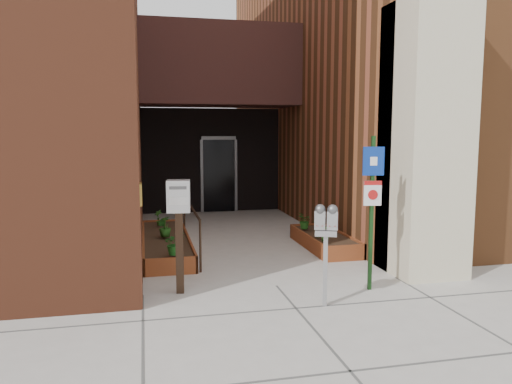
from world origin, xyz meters
TOP-DOWN VIEW (x-y plane):
  - ground at (0.00, 0.00)m, footprint 80.00×80.00m
  - architecture at (-0.18, 6.89)m, footprint 20.00×14.60m
  - planter_left at (-1.55, 2.70)m, footprint 0.90×3.60m
  - planter_right at (1.60, 2.20)m, footprint 0.80×2.20m
  - handrail at (-1.05, 2.65)m, footprint 0.04×3.34m
  - parking_meter at (0.41, -0.98)m, footprint 0.32×0.21m
  - sign_post at (1.31, -0.48)m, footprint 0.31×0.10m
  - payment_dropbox at (-1.46, 0.00)m, footprint 0.36×0.29m
  - shrub_left_a at (-1.47, 1.10)m, footprint 0.42×0.42m
  - shrub_left_b at (-1.61, 2.68)m, footprint 0.25×0.25m
  - shrub_left_c at (-1.56, 2.60)m, footprint 0.31×0.31m
  - shrub_left_d at (-1.65, 3.78)m, footprint 0.26×0.26m
  - shrub_right_a at (1.35, 1.52)m, footprint 0.19×0.19m
  - shrub_right_b at (1.35, 1.89)m, footprint 0.26×0.26m
  - shrub_right_c at (1.35, 2.72)m, footprint 0.33×0.33m

SIDE VIEW (x-z plane):
  - ground at x=0.00m, z-range 0.00..0.00m
  - planter_left at x=-1.55m, z-range -0.02..0.28m
  - planter_right at x=1.60m, z-range -0.02..0.28m
  - shrub_right_a at x=1.35m, z-range 0.30..0.59m
  - shrub_left_b at x=-1.61m, z-range 0.30..0.63m
  - shrub_left_d at x=-1.65m, z-range 0.30..0.65m
  - shrub_right_c at x=1.35m, z-range 0.30..0.65m
  - shrub_right_b at x=1.35m, z-range 0.30..0.68m
  - shrub_left_a at x=-1.47m, z-range 0.30..0.69m
  - shrub_left_c at x=-1.56m, z-range 0.30..0.70m
  - handrail at x=-1.05m, z-range 0.30..1.20m
  - parking_meter at x=0.41m, z-range 0.38..1.78m
  - payment_dropbox at x=-1.46m, z-range 0.37..2.03m
  - sign_post at x=1.31m, z-range 0.26..2.55m
  - architecture at x=-0.18m, z-range -0.02..9.98m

